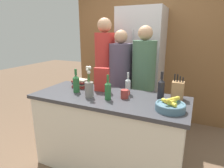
{
  "coord_description": "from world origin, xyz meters",
  "views": [
    {
      "loc": [
        0.87,
        -1.8,
        1.61
      ],
      "look_at": [
        0.0,
        0.09,
        1.03
      ],
      "focal_mm": 30.0,
      "sensor_mm": 36.0,
      "label": 1
    }
  ],
  "objects_px": {
    "bottle_water": "(108,90)",
    "person_in_blue": "(120,79)",
    "person_at_sink": "(105,70)",
    "bottle_wine": "(161,88)",
    "fruit_bowl": "(170,105)",
    "person_in_red_tee": "(143,79)",
    "knife_block": "(178,90)",
    "book_stack": "(80,83)",
    "flower_vase": "(89,87)",
    "bottle_oil": "(76,83)",
    "bottle_vinegar": "(128,86)",
    "refrigerator": "(140,68)",
    "cereal_box": "(102,80)",
    "coffee_mug": "(125,94)"
  },
  "relations": [
    {
      "from": "flower_vase",
      "to": "book_stack",
      "type": "relative_size",
      "value": 1.75
    },
    {
      "from": "book_stack",
      "to": "bottle_vinegar",
      "type": "xyz_separation_m",
      "value": [
        0.66,
        0.0,
        0.05
      ]
    },
    {
      "from": "fruit_bowl",
      "to": "book_stack",
      "type": "height_order",
      "value": "fruit_bowl"
    },
    {
      "from": "knife_block",
      "to": "cereal_box",
      "type": "distance_m",
      "value": 0.87
    },
    {
      "from": "bottle_oil",
      "to": "bottle_wine",
      "type": "relative_size",
      "value": 0.95
    },
    {
      "from": "book_stack",
      "to": "person_at_sink",
      "type": "distance_m",
      "value": 0.61
    },
    {
      "from": "coffee_mug",
      "to": "book_stack",
      "type": "relative_size",
      "value": 0.58
    },
    {
      "from": "knife_block",
      "to": "bottle_vinegar",
      "type": "xyz_separation_m",
      "value": [
        -0.54,
        -0.05,
        0.0
      ]
    },
    {
      "from": "knife_block",
      "to": "cereal_box",
      "type": "relative_size",
      "value": 0.94
    },
    {
      "from": "bottle_oil",
      "to": "bottle_wine",
      "type": "height_order",
      "value": "bottle_wine"
    },
    {
      "from": "bottle_water",
      "to": "fruit_bowl",
      "type": "bearing_deg",
      "value": -1.84
    },
    {
      "from": "coffee_mug",
      "to": "person_in_red_tee",
      "type": "height_order",
      "value": "person_in_red_tee"
    },
    {
      "from": "bottle_vinegar",
      "to": "knife_block",
      "type": "bearing_deg",
      "value": 5.69
    },
    {
      "from": "flower_vase",
      "to": "knife_block",
      "type": "bearing_deg",
      "value": 21.04
    },
    {
      "from": "bottle_vinegar",
      "to": "person_at_sink",
      "type": "relative_size",
      "value": 0.14
    },
    {
      "from": "fruit_bowl",
      "to": "flower_vase",
      "type": "distance_m",
      "value": 0.87
    },
    {
      "from": "flower_vase",
      "to": "person_in_blue",
      "type": "bearing_deg",
      "value": 88.52
    },
    {
      "from": "flower_vase",
      "to": "person_at_sink",
      "type": "relative_size",
      "value": 0.19
    },
    {
      "from": "fruit_bowl",
      "to": "bottle_oil",
      "type": "relative_size",
      "value": 0.96
    },
    {
      "from": "person_at_sink",
      "to": "bottle_wine",
      "type": "bearing_deg",
      "value": -19.41
    },
    {
      "from": "coffee_mug",
      "to": "person_in_red_tee",
      "type": "bearing_deg",
      "value": 89.47
    },
    {
      "from": "fruit_bowl",
      "to": "person_at_sink",
      "type": "height_order",
      "value": "person_at_sink"
    },
    {
      "from": "person_at_sink",
      "to": "person_in_blue",
      "type": "relative_size",
      "value": 1.1
    },
    {
      "from": "bottle_oil",
      "to": "person_in_blue",
      "type": "xyz_separation_m",
      "value": [
        0.26,
        0.76,
        -0.1
      ]
    },
    {
      "from": "coffee_mug",
      "to": "bottle_vinegar",
      "type": "distance_m",
      "value": 0.17
    },
    {
      "from": "cereal_box",
      "to": "bottle_wine",
      "type": "height_order",
      "value": "bottle_wine"
    },
    {
      "from": "fruit_bowl",
      "to": "bottle_oil",
      "type": "bearing_deg",
      "value": 175.21
    },
    {
      "from": "knife_block",
      "to": "book_stack",
      "type": "bearing_deg",
      "value": -177.32
    },
    {
      "from": "bottle_vinegar",
      "to": "person_at_sink",
      "type": "height_order",
      "value": "person_at_sink"
    },
    {
      "from": "cereal_box",
      "to": "bottle_wine",
      "type": "relative_size",
      "value": 0.96
    },
    {
      "from": "fruit_bowl",
      "to": "flower_vase",
      "type": "xyz_separation_m",
      "value": [
        -0.87,
        -0.0,
        0.07
      ]
    },
    {
      "from": "bottle_water",
      "to": "person_in_blue",
      "type": "xyz_separation_m",
      "value": [
        -0.2,
        0.83,
        -0.09
      ]
    },
    {
      "from": "flower_vase",
      "to": "coffee_mug",
      "type": "distance_m",
      "value": 0.4
    },
    {
      "from": "bottle_oil",
      "to": "person_at_sink",
      "type": "height_order",
      "value": "person_at_sink"
    },
    {
      "from": "refrigerator",
      "to": "cereal_box",
      "type": "distance_m",
      "value": 1.22
    },
    {
      "from": "refrigerator",
      "to": "book_stack",
      "type": "height_order",
      "value": "refrigerator"
    },
    {
      "from": "bottle_vinegar",
      "to": "person_in_red_tee",
      "type": "relative_size",
      "value": 0.15
    },
    {
      "from": "fruit_bowl",
      "to": "person_in_red_tee",
      "type": "bearing_deg",
      "value": 120.18
    },
    {
      "from": "refrigerator",
      "to": "fruit_bowl",
      "type": "distance_m",
      "value": 1.64
    },
    {
      "from": "flower_vase",
      "to": "bottle_oil",
      "type": "height_order",
      "value": "flower_vase"
    },
    {
      "from": "refrigerator",
      "to": "knife_block",
      "type": "relative_size",
      "value": 7.33
    },
    {
      "from": "knife_block",
      "to": "person_in_red_tee",
      "type": "xyz_separation_m",
      "value": [
        -0.52,
        0.51,
        -0.05
      ]
    },
    {
      "from": "knife_block",
      "to": "bottle_oil",
      "type": "bearing_deg",
      "value": -167.53
    },
    {
      "from": "bottle_oil",
      "to": "person_in_red_tee",
      "type": "height_order",
      "value": "person_in_red_tee"
    },
    {
      "from": "bottle_wine",
      "to": "person_in_red_tee",
      "type": "bearing_deg",
      "value": 121.75
    },
    {
      "from": "person_in_blue",
      "to": "person_in_red_tee",
      "type": "height_order",
      "value": "person_in_red_tee"
    },
    {
      "from": "bottle_oil",
      "to": "bottle_wine",
      "type": "bearing_deg",
      "value": 11.09
    },
    {
      "from": "coffee_mug",
      "to": "person_in_red_tee",
      "type": "relative_size",
      "value": 0.07
    },
    {
      "from": "cereal_box",
      "to": "bottle_vinegar",
      "type": "relative_size",
      "value": 1.12
    },
    {
      "from": "person_in_red_tee",
      "to": "flower_vase",
      "type": "bearing_deg",
      "value": -137.59
    }
  ]
}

